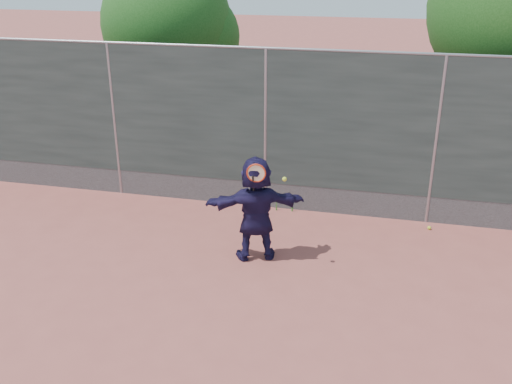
# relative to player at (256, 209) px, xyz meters

# --- Properties ---
(ground) EXTENTS (80.00, 80.00, 0.00)m
(ground) POSITION_rel_player_xyz_m (-0.29, -1.53, -0.85)
(ground) COLOR #9E4C42
(ground) RESTS_ON ground
(player) EXTENTS (1.65, 1.00, 1.69)m
(player) POSITION_rel_player_xyz_m (0.00, 0.00, 0.00)
(player) COLOR #1A1439
(player) RESTS_ON ground
(ball_ground) EXTENTS (0.07, 0.07, 0.07)m
(ball_ground) POSITION_rel_player_xyz_m (2.76, 1.65, -0.81)
(ball_ground) COLOR #C5D52F
(ball_ground) RESTS_ON ground
(fence) EXTENTS (20.00, 0.06, 3.03)m
(fence) POSITION_rel_player_xyz_m (-0.29, 1.97, 0.74)
(fence) COLOR #38423D
(fence) RESTS_ON ground
(swing_action) EXTENTS (0.61, 0.13, 0.51)m
(swing_action) POSITION_rel_player_xyz_m (0.09, -0.20, 0.65)
(swing_action) COLOR red
(swing_action) RESTS_ON ground
(tree_left) EXTENTS (3.15, 3.00, 4.53)m
(tree_left) POSITION_rel_player_xyz_m (-3.13, 5.02, 2.09)
(tree_left) COLOR #382314
(tree_left) RESTS_ON ground
(weed_clump) EXTENTS (0.68, 0.07, 0.30)m
(weed_clump) POSITION_rel_player_xyz_m (0.01, 1.85, -0.71)
(weed_clump) COLOR #387226
(weed_clump) RESTS_ON ground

